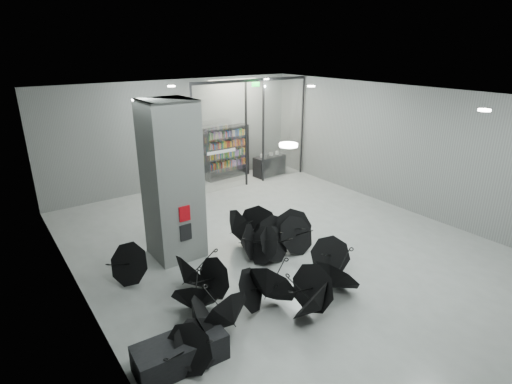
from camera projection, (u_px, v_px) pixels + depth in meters
room at (303, 150)px, 9.49m from camera, size 14.00×14.02×4.01m
column at (172, 181)px, 9.95m from camera, size 1.20×1.20×4.00m
fire_cabinet at (185, 214)px, 9.70m from camera, size 0.28×0.04×0.38m
info_panel at (186, 232)px, 9.87m from camera, size 0.30×0.03×0.42m
exit_sign at (256, 84)px, 14.51m from camera, size 0.30×0.06×0.15m
glass_partition at (252, 129)px, 15.22m from camera, size 5.06×0.08×4.00m
bench at (181, 352)px, 6.86m from camera, size 1.59×0.75×0.50m
bookshelf at (227, 152)px, 16.35m from camera, size 1.94×0.53×2.11m
shop_counter at (269, 166)px, 16.85m from camera, size 1.39×0.63×0.82m
umbrella_cluster at (255, 272)px, 9.16m from camera, size 5.53×4.94×1.33m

